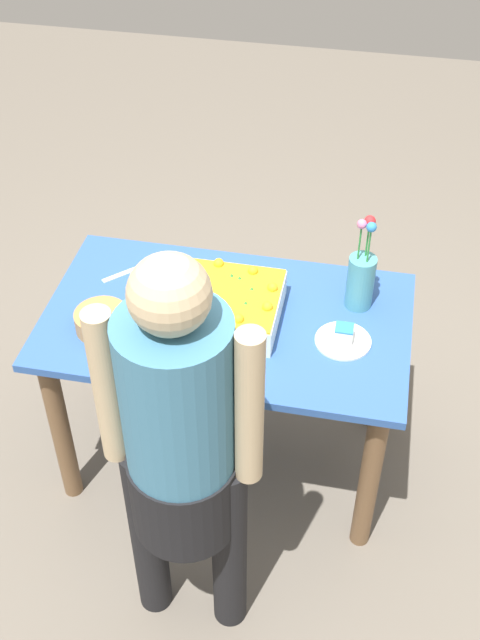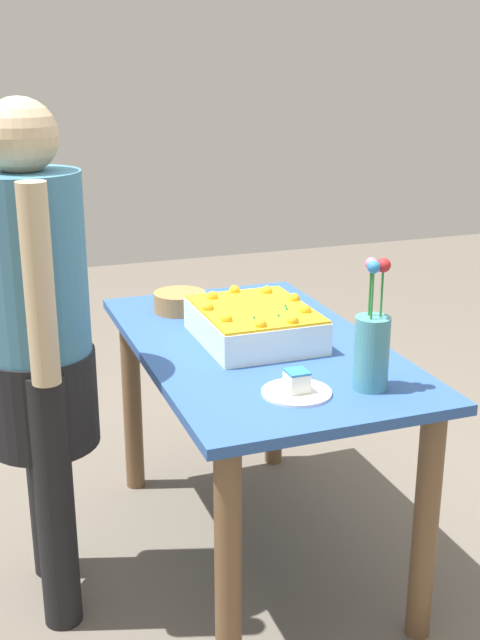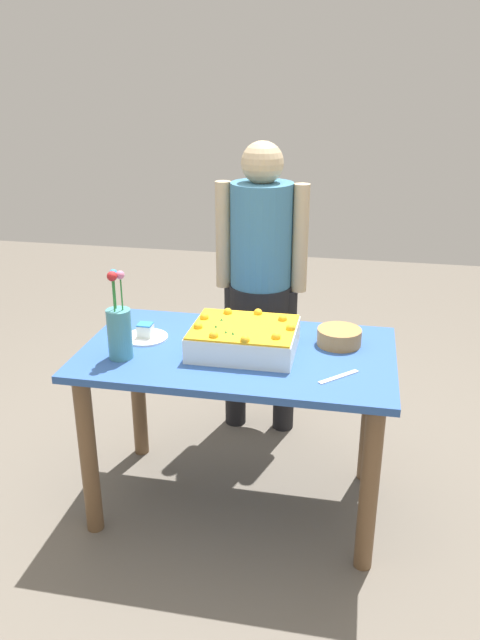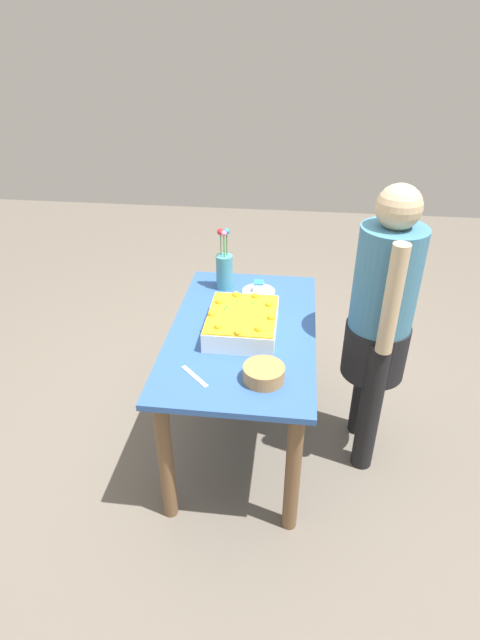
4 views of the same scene
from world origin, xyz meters
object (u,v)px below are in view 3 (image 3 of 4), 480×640
at_px(cake_knife, 339,377).
at_px(fruit_bowl, 339,337).
at_px(sheet_cake, 244,338).
at_px(person_standing, 261,274).
at_px(flower_vase, 119,330).
at_px(serving_plate_with_slice, 146,334).

bearing_deg(cake_knife, fruit_bowl, -132.07).
distance_m(sheet_cake, person_standing, 0.67).
relative_size(sheet_cake, cake_knife, 2.25).
height_order(flower_vase, fruit_bowl, flower_vase).
bearing_deg(fruit_bowl, cake_knife, -87.20).
height_order(serving_plate_with_slice, cake_knife, serving_plate_with_slice).
height_order(serving_plate_with_slice, flower_vase, flower_vase).
bearing_deg(flower_vase, sheet_cake, 18.35).
bearing_deg(cake_knife, person_standing, -107.56).
height_order(cake_knife, flower_vase, flower_vase).
distance_m(flower_vase, fruit_bowl, 0.88).
bearing_deg(flower_vase, person_standing, 62.95).
bearing_deg(fruit_bowl, flower_vase, -160.63).
xyz_separation_m(flower_vase, person_standing, (0.42, 0.82, -0.00)).
bearing_deg(serving_plate_with_slice, cake_knife, -14.34).
relative_size(serving_plate_with_slice, flower_vase, 0.52).
distance_m(serving_plate_with_slice, person_standing, 0.74).
height_order(sheet_cake, person_standing, person_standing).
distance_m(serving_plate_with_slice, flower_vase, 0.23).
distance_m(sheet_cake, serving_plate_with_slice, 0.43).
relative_size(fruit_bowl, person_standing, 0.12).
height_order(sheet_cake, serving_plate_with_slice, sheet_cake).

